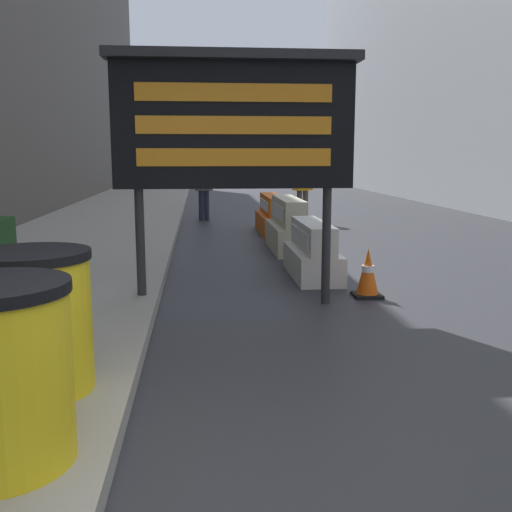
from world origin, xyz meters
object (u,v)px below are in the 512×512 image
object	(u,v)px
jersey_barrier_white	(312,253)
pedestrian_passerby	(204,184)
barrel_drum_middle	(32,321)
message_board	(234,123)
jersey_barrier_cream	(288,227)
jersey_barrier_orange_far	(272,216)
traffic_light_near_curb	(201,107)
traffic_cone_near	(368,273)
pedestrian_worker	(303,183)

from	to	relation	value
jersey_barrier_white	pedestrian_passerby	bearing A→B (deg)	101.22
barrel_drum_middle	message_board	xyz separation A→B (m)	(1.48, 2.68, 1.41)
jersey_barrier_cream	jersey_barrier_orange_far	size ratio (longest dim) A/B	0.95
jersey_barrier_cream	pedestrian_passerby	size ratio (longest dim) A/B	1.19
message_board	pedestrian_passerby	world-z (taller)	message_board
jersey_barrier_white	jersey_barrier_cream	size ratio (longest dim) A/B	0.87
message_board	traffic_light_near_curb	bearing A→B (deg)	91.51
traffic_cone_near	pedestrian_passerby	bearing A→B (deg)	102.40
message_board	jersey_barrier_white	world-z (taller)	message_board
jersey_barrier_white	jersey_barrier_orange_far	world-z (taller)	jersey_barrier_orange_far
barrel_drum_middle	jersey_barrier_white	size ratio (longest dim) A/B	0.57
message_board	pedestrian_worker	world-z (taller)	message_board
jersey_barrier_white	jersey_barrier_orange_far	bearing A→B (deg)	90.00
jersey_barrier_cream	barrel_drum_middle	bearing A→B (deg)	-112.18
jersey_barrier_white	jersey_barrier_cream	xyz separation A→B (m)	(-0.00, 2.31, 0.07)
barrel_drum_middle	jersey_barrier_cream	size ratio (longest dim) A/B	0.50
jersey_barrier_orange_far	pedestrian_passerby	bearing A→B (deg)	119.21
jersey_barrier_cream	traffic_light_near_curb	distance (m)	8.40
message_board	pedestrian_worker	distance (m)	8.43
traffic_light_near_curb	pedestrian_passerby	distance (m)	3.54
jersey_barrier_orange_far	jersey_barrier_cream	bearing A→B (deg)	-90.00
jersey_barrier_white	pedestrian_worker	distance (m)	6.67
traffic_cone_near	pedestrian_passerby	distance (m)	8.79
message_board	jersey_barrier_orange_far	size ratio (longest dim) A/B	1.39
jersey_barrier_white	traffic_cone_near	world-z (taller)	jersey_barrier_white
message_board	traffic_cone_near	size ratio (longest dim) A/B	4.67
jersey_barrier_cream	message_board	bearing A→B (deg)	-106.97
jersey_barrier_white	pedestrian_passerby	distance (m)	7.47
jersey_barrier_white	pedestrian_passerby	xyz separation A→B (m)	(-1.45, 7.30, 0.60)
traffic_light_near_curb	pedestrian_worker	xyz separation A→B (m)	(2.46, -3.58, -2.07)
jersey_barrier_orange_far	pedestrian_worker	distance (m)	2.19
jersey_barrier_orange_far	pedestrian_passerby	xyz separation A→B (m)	(-1.45, 2.59, 0.58)
jersey_barrier_white	traffic_cone_near	bearing A→B (deg)	-70.96
traffic_cone_near	pedestrian_passerby	size ratio (longest dim) A/B	0.37
pedestrian_passerby	traffic_cone_near	bearing A→B (deg)	-88.26
jersey_barrier_orange_far	barrel_drum_middle	bearing A→B (deg)	-106.59
jersey_barrier_orange_far	traffic_light_near_curb	distance (m)	6.24
barrel_drum_middle	jersey_barrier_cream	world-z (taller)	barrel_drum_middle
traffic_cone_near	message_board	bearing A→B (deg)	-170.86
jersey_barrier_orange_far	pedestrian_worker	xyz separation A→B (m)	(0.98, 1.85, 0.62)
message_board	traffic_cone_near	xyz separation A→B (m)	(1.60, 0.26, -1.74)
message_board	jersey_barrier_cream	bearing A→B (deg)	73.03
barrel_drum_middle	traffic_light_near_curb	distance (m)	14.59
message_board	jersey_barrier_white	bearing A→B (deg)	52.39
jersey_barrier_white	traffic_cone_near	distance (m)	1.33
message_board	jersey_barrier_white	xyz separation A→B (m)	(1.17, 1.52, -1.69)
barrel_drum_middle	jersey_barrier_cream	bearing A→B (deg)	67.82
jersey_barrier_cream	jersey_barrier_orange_far	distance (m)	2.40
jersey_barrier_white	pedestrian_worker	world-z (taller)	pedestrian_worker
jersey_barrier_white	pedestrian_passerby	size ratio (longest dim) A/B	1.04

